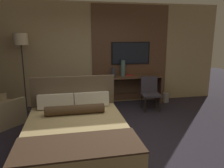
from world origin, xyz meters
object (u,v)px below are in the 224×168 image
at_px(tv, 131,53).
at_px(floor_lamp, 21,46).
at_px(bed, 77,135).
at_px(desk, 132,85).
at_px(vase_tall, 123,68).
at_px(waste_bin, 165,97).
at_px(book, 129,75).
at_px(desk_chair, 150,90).
at_px(vase_short, 113,72).

relative_size(tv, floor_lamp, 0.56).
bearing_deg(tv, bed, -122.65).
height_order(desk, vase_tall, vase_tall).
xyz_separation_m(desk, waste_bin, (1.00, -0.10, -0.39)).
xyz_separation_m(tv, floor_lamp, (-2.86, -0.27, 0.24)).
height_order(book, waste_bin, book).
bearing_deg(desk_chair, desk, 123.43).
xyz_separation_m(bed, desk, (1.68, 2.44, 0.22)).
relative_size(vase_tall, book, 1.75).
height_order(bed, desk_chair, bed).
relative_size(tv, desk_chair, 1.29).
relative_size(floor_lamp, vase_tall, 4.49).
bearing_deg(vase_short, vase_tall, 21.52).
bearing_deg(vase_short, waste_bin, -1.08).
height_order(tv, waste_bin, tv).
xyz_separation_m(desk_chair, book, (-0.38, 0.63, 0.31)).
height_order(desk, desk_chair, desk_chair).
xyz_separation_m(desk_chair, waste_bin, (0.69, 0.50, -0.37)).
xyz_separation_m(book, waste_bin, (1.07, -0.13, -0.67)).
distance_m(tv, vase_tall, 0.50).
bearing_deg(floor_lamp, tv, 5.40).
height_order(bed, tv, tv).
bearing_deg(book, bed, -123.13).
xyz_separation_m(desk, desk_chair, (0.31, -0.60, -0.03)).
bearing_deg(desk_chair, floor_lamp, 176.66).
bearing_deg(vase_tall, book, -7.54).
bearing_deg(vase_tall, bed, -119.75).
xyz_separation_m(vase_short, waste_bin, (1.56, -0.03, -0.79)).
xyz_separation_m(vase_tall, book, (0.19, -0.02, -0.20)).
bearing_deg(desk_chair, tv, 117.60).
relative_size(bed, waste_bin, 7.64).
xyz_separation_m(tv, desk_chair, (0.31, -0.78, -0.92)).
xyz_separation_m(desk, vase_tall, (-0.26, 0.06, 0.49)).
xyz_separation_m(desk, tv, (-0.00, 0.18, 0.89)).
relative_size(floor_lamp, vase_short, 7.55).
bearing_deg(vase_tall, desk, -12.22).
height_order(floor_lamp, vase_short, floor_lamp).
height_order(bed, book, bed).
relative_size(bed, desk, 1.26).
height_order(vase_tall, book, vase_tall).
xyz_separation_m(bed, book, (1.62, 2.47, 0.50)).
bearing_deg(vase_short, bed, -115.24).
bearing_deg(tv, waste_bin, -15.60).
distance_m(bed, floor_lamp, 2.96).
height_order(bed, floor_lamp, floor_lamp).
xyz_separation_m(bed, floor_lamp, (-1.18, 2.36, 1.36)).
bearing_deg(vase_tall, tv, 26.76).
height_order(tv, book, tv).
relative_size(desk, desk_chair, 1.97).
distance_m(desk, desk_chair, 0.67).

